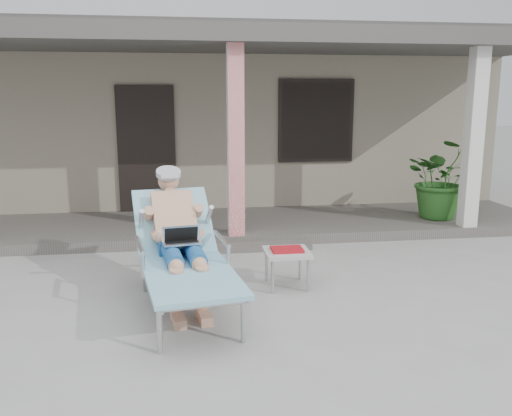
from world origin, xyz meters
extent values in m
plane|color=#9E9E99|center=(0.00, 0.00, 0.00)|extent=(60.00, 60.00, 0.00)
cube|color=gray|center=(0.00, 6.50, 1.50)|extent=(10.00, 5.00, 3.00)
cube|color=#474442|center=(0.00, 6.50, 3.15)|extent=(10.40, 5.40, 0.30)
cube|color=black|center=(-1.30, 3.97, 1.20)|extent=(0.95, 0.06, 2.10)
cube|color=black|center=(1.60, 3.97, 1.65)|extent=(1.20, 0.06, 1.30)
cube|color=black|center=(1.60, 3.96, 1.65)|extent=(1.32, 0.05, 1.42)
cube|color=#605B56|center=(0.00, 3.00, 0.07)|extent=(10.00, 2.00, 0.15)
cube|color=red|center=(0.00, 2.15, 1.45)|extent=(0.22, 0.22, 2.61)
cube|color=silver|center=(3.50, 2.15, 1.45)|extent=(0.22, 0.22, 2.61)
cube|color=#474442|center=(0.00, 3.00, 2.88)|extent=(10.00, 2.30, 0.24)
cube|color=#605B56|center=(0.00, 1.85, 0.04)|extent=(2.00, 0.30, 0.07)
cylinder|color=#B7B7BC|center=(-0.99, -1.07, 0.21)|extent=(0.05, 0.05, 0.42)
cylinder|color=#B7B7BC|center=(-0.28, -0.96, 0.21)|extent=(0.05, 0.05, 0.42)
cylinder|color=#B7B7BC|center=(-1.21, 0.42, 0.21)|extent=(0.05, 0.05, 0.42)
cylinder|color=#B7B7BC|center=(-0.50, 0.52, 0.21)|extent=(0.05, 0.05, 0.42)
cube|color=#B7B7BC|center=(-0.71, -0.48, 0.43)|extent=(0.90, 1.46, 0.03)
cube|color=#97E3EA|center=(-0.71, -0.48, 0.46)|extent=(1.01, 1.52, 0.04)
cube|color=#B7B7BC|center=(-0.86, 0.51, 0.70)|extent=(0.79, 0.75, 0.56)
cube|color=#97E3EA|center=(-0.86, 0.51, 0.74)|extent=(0.91, 0.85, 0.63)
cylinder|color=#AFAFB1|center=(-0.91, 0.83, 1.24)|extent=(0.31, 0.31, 0.15)
cube|color=silver|center=(-0.79, 0.00, 0.65)|extent=(0.41, 0.32, 0.26)
cube|color=#B5B6B0|center=(0.36, 0.35, 0.39)|extent=(0.50, 0.50, 0.04)
cylinder|color=#B7B7BC|center=(0.17, 0.16, 0.19)|extent=(0.04, 0.04, 0.37)
cylinder|color=#B7B7BC|center=(0.56, 0.16, 0.19)|extent=(0.04, 0.04, 0.37)
cylinder|color=#B7B7BC|center=(0.17, 0.55, 0.19)|extent=(0.04, 0.04, 0.37)
cylinder|color=#B7B7BC|center=(0.56, 0.55, 0.19)|extent=(0.04, 0.04, 0.37)
cube|color=#AF121B|center=(0.36, 0.35, 0.43)|extent=(0.35, 0.26, 0.03)
cube|color=black|center=(0.36, 0.48, 0.42)|extent=(0.34, 0.02, 0.03)
imported|color=#26591E|center=(3.37, 2.74, 0.79)|extent=(1.37, 1.26, 1.27)
camera|label=1|loc=(-0.81, -5.26, 2.09)|focal=38.00mm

